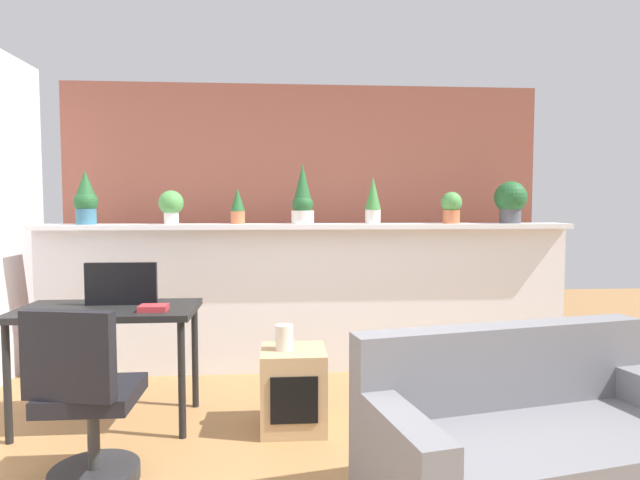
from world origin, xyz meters
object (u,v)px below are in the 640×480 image
at_px(potted_plant_1, 171,205).
at_px(side_cube_shelf, 293,389).
at_px(vase_on_shelf, 284,337).
at_px(potted_plant_0, 86,198).
at_px(potted_plant_4, 373,200).
at_px(office_chair, 86,411).
at_px(desk, 108,321).
at_px(tv_monitor, 121,284).
at_px(book_on_desk, 154,308).
at_px(potted_plant_3, 303,198).
at_px(potted_plant_5, 451,207).
at_px(potted_plant_6, 510,200).
at_px(couch, 534,449).
at_px(potted_plant_2, 238,206).

relative_size(potted_plant_1, side_cube_shelf, 0.55).
xyz_separation_m(side_cube_shelf, vase_on_shelf, (-0.06, -0.00, 0.33)).
relative_size(potted_plant_0, potted_plant_1, 1.57).
distance_m(potted_plant_4, office_chair, 2.66).
xyz_separation_m(desk, vase_on_shelf, (1.11, -0.16, -0.09)).
relative_size(potted_plant_4, tv_monitor, 0.86).
height_order(side_cube_shelf, book_on_desk, book_on_desk).
height_order(potted_plant_3, tv_monitor, potted_plant_3).
relative_size(potted_plant_5, potted_plant_6, 0.74).
bearing_deg(side_cube_shelf, tv_monitor, 167.73).
height_order(potted_plant_1, potted_plant_4, potted_plant_4).
bearing_deg(desk, potted_plant_0, 115.07).
height_order(potted_plant_3, vase_on_shelf, potted_plant_3).
bearing_deg(couch, potted_plant_0, 142.08).
distance_m(desk, book_on_desk, 0.36).
xyz_separation_m(book_on_desk, couch, (1.92, -0.99, -0.49)).
bearing_deg(potted_plant_3, side_cube_shelf, -95.49).
height_order(potted_plant_0, potted_plant_2, potted_plant_0).
xyz_separation_m(potted_plant_0, potted_plant_4, (2.30, -0.02, -0.01)).
height_order(potted_plant_6, office_chair, potted_plant_6).
height_order(potted_plant_0, potted_plant_3, potted_plant_3).
height_order(potted_plant_4, desk, potted_plant_4).
xyz_separation_m(potted_plant_0, couch, (2.69, -2.10, -1.16)).
distance_m(potted_plant_4, vase_on_shelf, 1.58).
relative_size(potted_plant_1, book_on_desk, 1.63).
height_order(potted_plant_1, side_cube_shelf, potted_plant_1).
height_order(tv_monitor, couch, tv_monitor).
xyz_separation_m(potted_plant_5, book_on_desk, (-2.20, -1.11, -0.61)).
relative_size(office_chair, side_cube_shelf, 1.82).
xyz_separation_m(potted_plant_5, potted_plant_6, (0.52, 0.02, 0.05)).
distance_m(potted_plant_1, vase_on_shelf, 1.67).
bearing_deg(potted_plant_6, book_on_desk, -157.35).
distance_m(potted_plant_2, vase_on_shelf, 1.46).
bearing_deg(potted_plant_2, potted_plant_6, -0.06).
bearing_deg(potted_plant_3, vase_on_shelf, -98.31).
xyz_separation_m(desk, office_chair, (0.14, -0.79, -0.28)).
bearing_deg(potted_plant_1, vase_on_shelf, -51.89).
bearing_deg(potted_plant_4, potted_plant_0, 179.51).
bearing_deg(vase_on_shelf, book_on_desk, 178.40).
bearing_deg(desk, office_chair, -80.11).
xyz_separation_m(potted_plant_4, potted_plant_5, (0.67, 0.03, -0.06)).
distance_m(tv_monitor, book_on_desk, 0.35).
relative_size(potted_plant_1, couch, 0.16).
distance_m(tv_monitor, side_cube_shelf, 1.29).
relative_size(potted_plant_5, book_on_desk, 1.58).
distance_m(potted_plant_2, side_cube_shelf, 1.68).
height_order(potted_plant_0, potted_plant_4, potted_plant_0).
bearing_deg(vase_on_shelf, potted_plant_5, 38.82).
height_order(desk, book_on_desk, book_on_desk).
height_order(potted_plant_6, tv_monitor, potted_plant_6).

